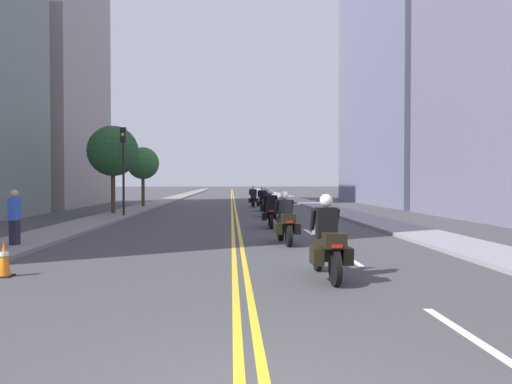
# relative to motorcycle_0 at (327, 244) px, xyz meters

# --- Properties ---
(ground_plane) EXTENTS (264.00, 264.00, 0.00)m
(ground_plane) POSITION_rel_motorcycle_0_xyz_m (-1.70, 42.53, -0.69)
(ground_plane) COLOR #414144
(sidewalk_left) EXTENTS (2.07, 144.00, 0.12)m
(sidewalk_left) POSITION_rel_motorcycle_0_xyz_m (-8.27, 42.53, -0.63)
(sidewalk_left) COLOR gray
(sidewalk_left) RESTS_ON ground
(sidewalk_right) EXTENTS (2.07, 144.00, 0.12)m
(sidewalk_right) POSITION_rel_motorcycle_0_xyz_m (4.87, 42.53, -0.63)
(sidewalk_right) COLOR gray
(sidewalk_right) RESTS_ON ground
(centreline_yellow_inner) EXTENTS (0.12, 132.00, 0.01)m
(centreline_yellow_inner) POSITION_rel_motorcycle_0_xyz_m (-1.82, 42.53, -0.68)
(centreline_yellow_inner) COLOR yellow
(centreline_yellow_inner) RESTS_ON ground
(centreline_yellow_outer) EXTENTS (0.12, 132.00, 0.01)m
(centreline_yellow_outer) POSITION_rel_motorcycle_0_xyz_m (-1.58, 42.53, -0.68)
(centreline_yellow_outer) COLOR yellow
(centreline_yellow_outer) RESTS_ON ground
(lane_dashes_white) EXTENTS (0.14, 56.40, 0.01)m
(lane_dashes_white) POSITION_rel_motorcycle_0_xyz_m (1.07, 23.53, -0.68)
(lane_dashes_white) COLOR silver
(lane_dashes_white) RESTS_ON ground
(building_left_1) EXTENTS (6.62, 12.49, 23.43)m
(building_left_1) POSITION_rel_motorcycle_0_xyz_m (-16.30, 29.33, 11.03)
(building_left_1) COLOR #9F8F8D
(building_left_1) RESTS_ON ground
(building_right_1) EXTENTS (6.09, 19.21, 26.29)m
(building_right_1) POSITION_rel_motorcycle_0_xyz_m (12.64, 31.38, 12.46)
(building_right_1) COLOR slate
(building_right_1) RESTS_ON ground
(motorcycle_0) EXTENTS (0.77, 2.21, 1.68)m
(motorcycle_0) POSITION_rel_motorcycle_0_xyz_m (0.00, 0.00, 0.00)
(motorcycle_0) COLOR black
(motorcycle_0) RESTS_ON ground
(motorcycle_1) EXTENTS (0.78, 2.18, 1.64)m
(motorcycle_1) POSITION_rel_motorcycle_0_xyz_m (-0.22, 5.31, -0.03)
(motorcycle_1) COLOR black
(motorcycle_1) RESTS_ON ground
(motorcycle_2) EXTENTS (0.78, 2.13, 1.63)m
(motorcycle_2) POSITION_rel_motorcycle_0_xyz_m (-0.22, 10.63, -0.03)
(motorcycle_2) COLOR black
(motorcycle_2) RESTS_ON ground
(motorcycle_3) EXTENTS (0.77, 2.15, 1.65)m
(motorcycle_3) POSITION_rel_motorcycle_0_xyz_m (0.06, 16.73, -0.01)
(motorcycle_3) COLOR black
(motorcycle_3) RESTS_ON ground
(motorcycle_4) EXTENTS (0.77, 2.12, 1.65)m
(motorcycle_4) POSITION_rel_motorcycle_0_xyz_m (0.15, 21.60, -0.02)
(motorcycle_4) COLOR black
(motorcycle_4) RESTS_ON ground
(motorcycle_5) EXTENTS (0.77, 2.11, 1.62)m
(motorcycle_5) POSITION_rel_motorcycle_0_xyz_m (-0.21, 26.86, -0.01)
(motorcycle_5) COLOR black
(motorcycle_5) RESTS_ON ground
(traffic_cone_0) EXTENTS (0.32, 0.32, 0.73)m
(traffic_cone_0) POSITION_rel_motorcycle_0_xyz_m (-6.49, 0.58, -0.33)
(traffic_cone_0) COLOR black
(traffic_cone_0) RESTS_ON ground
(traffic_light_near) EXTENTS (0.28, 0.38, 4.82)m
(traffic_light_near) POSITION_rel_motorcycle_0_xyz_m (-7.64, 16.49, 2.63)
(traffic_light_near) COLOR black
(traffic_light_near) RESTS_ON ground
(pedestrian_2) EXTENTS (0.24, 0.37, 1.70)m
(pedestrian_2) POSITION_rel_motorcycle_0_xyz_m (-8.09, 4.67, 0.19)
(pedestrian_2) COLOR #242434
(pedestrian_2) RESTS_ON ground
(street_tree_0) EXTENTS (2.91, 2.91, 5.15)m
(street_tree_0) POSITION_rel_motorcycle_0_xyz_m (-8.70, 18.58, 3.00)
(street_tree_0) COLOR #503626
(street_tree_0) RESTS_ON ground
(street_tree_1) EXTENTS (2.37, 2.37, 4.48)m
(street_tree_1) POSITION_rel_motorcycle_0_xyz_m (-8.40, 26.30, 2.58)
(street_tree_1) COLOR #483825
(street_tree_1) RESTS_ON ground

